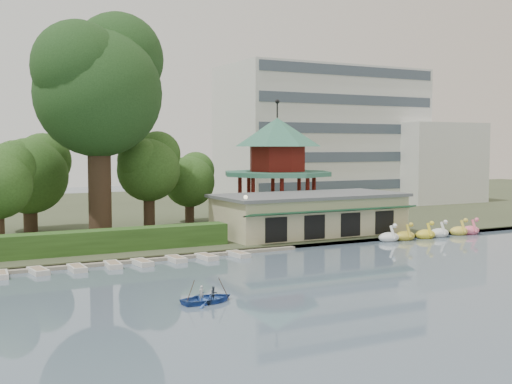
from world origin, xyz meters
TOP-DOWN VIEW (x-y plane):
  - ground_plane at (0.00, 0.00)m, footprint 220.00×220.00m
  - shore at (0.00, 52.00)m, footprint 220.00×70.00m
  - embankment at (0.00, 17.30)m, footprint 220.00×0.60m
  - dock at (-12.00, 17.20)m, footprint 34.00×1.60m
  - boathouse at (10.00, 21.97)m, footprint 18.60×9.39m
  - pavilion at (12.00, 32.00)m, footprint 12.40×12.40m
  - office_building at (32.67, 49.00)m, footprint 38.00×18.00m
  - hedge at (-15.00, 20.50)m, footprint 30.00×2.00m
  - lamp_post at (1.50, 19.00)m, footprint 0.36×0.36m
  - big_tree at (-8.84, 28.19)m, footprint 12.77×11.90m
  - small_trees at (-13.69, 32.11)m, footprint 39.25×16.83m
  - swan_boats at (20.74, 16.50)m, footprint 12.67×2.07m
  - moored_rowboats at (-13.91, 15.75)m, footprint 27.42×2.76m
  - rowboat_with_passengers at (-9.18, 2.61)m, footprint 4.76×3.65m

SIDE VIEW (x-z plane):
  - ground_plane at x=0.00m, z-range 0.00..0.00m
  - dock at x=-12.00m, z-range 0.00..0.24m
  - embankment at x=0.00m, z-range 0.00..0.30m
  - moored_rowboats at x=-13.91m, z-range 0.00..0.36m
  - shore at x=0.00m, z-range 0.00..0.40m
  - swan_boats at x=20.74m, z-range -0.56..1.35m
  - rowboat_with_passengers at x=-9.18m, z-range -0.55..1.47m
  - hedge at x=-15.00m, z-range 0.40..2.20m
  - boathouse at x=10.00m, z-range 0.42..4.32m
  - lamp_post at x=1.50m, z-range 1.20..5.48m
  - small_trees at x=-13.69m, z-range 1.22..11.31m
  - pavilion at x=12.00m, z-range 0.73..14.23m
  - office_building at x=32.67m, z-range -0.27..19.73m
  - big_tree at x=-8.84m, z-range 4.27..25.42m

